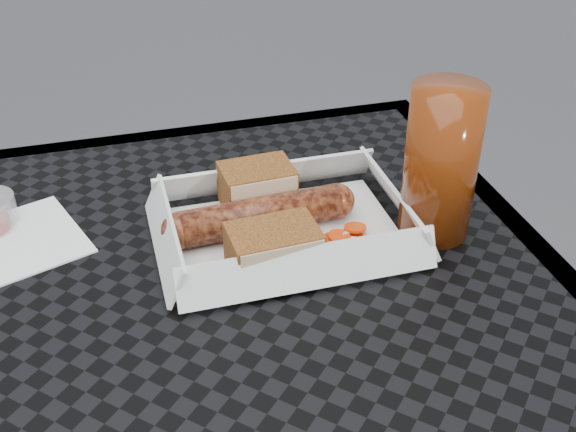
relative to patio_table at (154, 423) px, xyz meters
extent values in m
cube|color=black|center=(0.00, 0.00, 0.07)|extent=(0.80, 0.80, 0.01)
cube|color=black|center=(0.00, 0.39, 0.06)|extent=(0.80, 0.03, 0.03)
cube|color=black|center=(0.39, 0.00, 0.06)|extent=(0.03, 0.80, 0.03)
cylinder|color=black|center=(0.35, 0.35, -0.30)|extent=(0.03, 0.03, 0.73)
cube|color=white|center=(0.15, 0.13, 0.08)|extent=(0.22, 0.15, 0.00)
cylinder|color=brown|center=(0.13, 0.14, 0.10)|extent=(0.16, 0.05, 0.04)
sphere|color=brown|center=(0.21, 0.15, 0.10)|extent=(0.04, 0.04, 0.04)
sphere|color=brown|center=(0.05, 0.14, 0.10)|extent=(0.04, 0.04, 0.04)
cube|color=brown|center=(0.14, 0.19, 0.10)|extent=(0.08, 0.06, 0.05)
cube|color=brown|center=(0.13, 0.08, 0.10)|extent=(0.08, 0.06, 0.04)
cylinder|color=#EA3D0A|center=(0.20, 0.10, 0.08)|extent=(0.02, 0.02, 0.00)
torus|color=white|center=(0.21, 0.10, 0.08)|extent=(0.02, 0.02, 0.00)
cube|color=#B2D17F|center=(0.21, 0.11, 0.08)|extent=(0.02, 0.02, 0.00)
cube|color=white|center=(-0.10, 0.19, 0.08)|extent=(0.15, 0.15, 0.00)
cylinder|color=#632408|center=(0.30, 0.10, 0.15)|extent=(0.07, 0.07, 0.15)
camera|label=1|loc=(0.00, -0.43, 0.49)|focal=45.00mm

